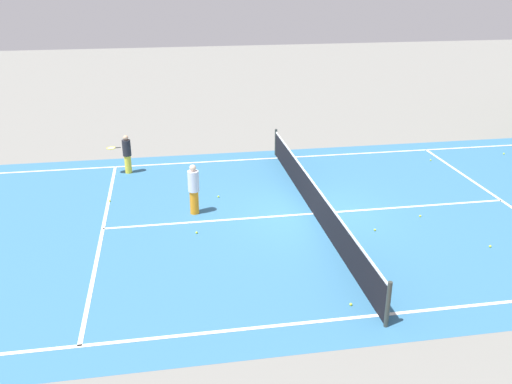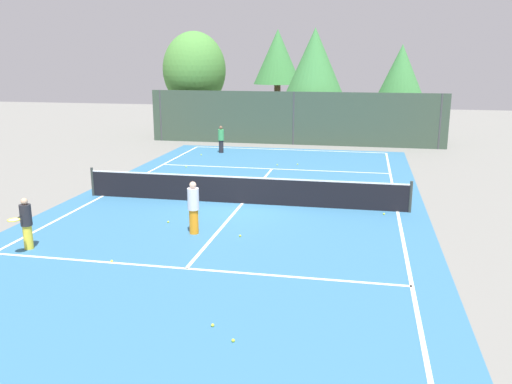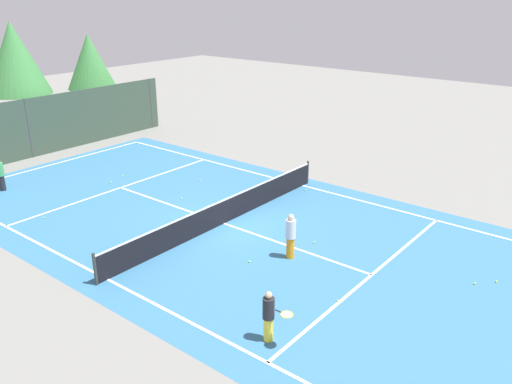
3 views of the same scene
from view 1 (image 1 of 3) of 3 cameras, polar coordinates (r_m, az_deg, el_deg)
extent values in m
plane|color=slate|center=(17.29, 5.97, -2.26)|extent=(80.00, 80.00, 0.00)
cube|color=teal|center=(17.29, 5.97, -2.26)|extent=(13.00, 25.00, 0.00)
cube|color=white|center=(22.26, 2.27, 3.54)|extent=(0.10, 24.00, 0.01)
cube|color=white|center=(12.76, 12.60, -12.35)|extent=(0.10, 24.00, 0.01)
cube|color=white|center=(16.84, -15.57, -3.68)|extent=(11.00, 0.10, 0.01)
cube|color=white|center=(19.90, 24.04, -0.78)|extent=(11.00, 0.10, 0.01)
cube|color=white|center=(17.29, 5.98, -2.24)|extent=(0.10, 12.80, 0.01)
cylinder|color=#333833|center=(22.47, 2.08, 5.17)|extent=(0.10, 0.10, 1.10)
cylinder|color=#333833|center=(12.16, 13.51, -11.26)|extent=(0.10, 0.10, 1.10)
cube|color=black|center=(17.10, 6.04, -0.82)|extent=(11.80, 0.03, 0.95)
cube|color=white|center=(16.92, 6.10, 0.74)|extent=(11.80, 0.04, 0.05)
cylinder|color=yellow|center=(21.07, -13.11, 2.82)|extent=(0.25, 0.25, 0.68)
cylinder|color=#232328|center=(20.88, -13.26, 4.47)|extent=(0.31, 0.31, 0.60)
sphere|color=tan|center=(20.77, -13.35, 5.50)|extent=(0.18, 0.18, 0.18)
cylinder|color=black|center=(20.88, -14.10, 4.48)|extent=(0.04, 0.20, 0.03)
torus|color=yellow|center=(20.89, -14.79, 4.42)|extent=(0.34, 0.34, 0.03)
cylinder|color=silver|center=(20.89, -14.79, 4.42)|extent=(0.29, 0.29, 0.00)
cylinder|color=orange|center=(17.20, -6.41, -1.06)|extent=(0.28, 0.28, 0.75)
cylinder|color=silver|center=(16.94, -6.51, 1.13)|extent=(0.34, 0.34, 0.66)
sphere|color=beige|center=(16.79, -6.57, 2.50)|extent=(0.20, 0.20, 0.20)
sphere|color=#CCE533|center=(17.71, 16.64, -2.40)|extent=(0.07, 0.07, 0.07)
sphere|color=#CCE533|center=(24.89, 24.29, 3.64)|extent=(0.07, 0.07, 0.07)
sphere|color=#CCE533|center=(18.69, -14.92, -0.90)|extent=(0.07, 0.07, 0.07)
sphere|color=#CCE533|center=(16.47, 12.21, -3.85)|extent=(0.07, 0.07, 0.07)
sphere|color=#CCE533|center=(16.50, 23.09, -5.19)|extent=(0.07, 0.07, 0.07)
sphere|color=#CCE533|center=(16.03, -6.18, -4.20)|extent=(0.07, 0.07, 0.07)
sphere|color=#CCE533|center=(18.45, -3.92, -0.47)|extent=(0.07, 0.07, 0.07)
sphere|color=#CCE533|center=(23.00, 17.63, 3.17)|extent=(0.07, 0.07, 0.07)
sphere|color=#CCE533|center=(12.95, 9.79, -11.40)|extent=(0.07, 0.07, 0.07)
camera|label=2|loc=(17.93, -61.61, 4.32)|focal=37.81mm
camera|label=3|loc=(30.38, -28.14, 22.66)|focal=37.25mm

